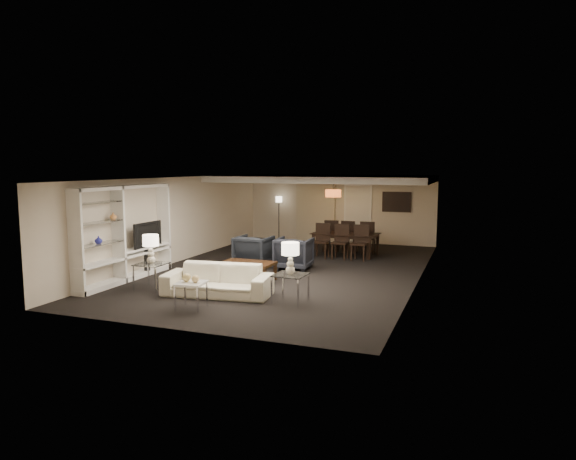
% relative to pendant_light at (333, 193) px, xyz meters
% --- Properties ---
extents(floor, '(11.00, 11.00, 0.00)m').
position_rel_pendant_light_xyz_m(floor, '(-0.30, -3.50, -1.92)').
color(floor, black).
rests_on(floor, ground).
extents(ceiling, '(7.00, 11.00, 0.02)m').
position_rel_pendant_light_xyz_m(ceiling, '(-0.30, -3.50, 0.58)').
color(ceiling, silver).
rests_on(ceiling, ground).
extents(wall_back, '(7.00, 0.02, 2.50)m').
position_rel_pendant_light_xyz_m(wall_back, '(-0.30, 2.00, -0.67)').
color(wall_back, beige).
rests_on(wall_back, ground).
extents(wall_front, '(7.00, 0.02, 2.50)m').
position_rel_pendant_light_xyz_m(wall_front, '(-0.30, -9.00, -0.67)').
color(wall_front, beige).
rests_on(wall_front, ground).
extents(wall_left, '(0.02, 11.00, 2.50)m').
position_rel_pendant_light_xyz_m(wall_left, '(-3.80, -3.50, -0.67)').
color(wall_left, beige).
rests_on(wall_left, ground).
extents(wall_right, '(0.02, 11.00, 2.50)m').
position_rel_pendant_light_xyz_m(wall_right, '(3.20, -3.50, -0.67)').
color(wall_right, beige).
rests_on(wall_right, ground).
extents(ceiling_soffit, '(7.00, 4.00, 0.20)m').
position_rel_pendant_light_xyz_m(ceiling_soffit, '(-0.30, 0.00, 0.48)').
color(ceiling_soffit, silver).
rests_on(ceiling_soffit, ceiling).
extents(curtains, '(1.50, 0.12, 2.40)m').
position_rel_pendant_light_xyz_m(curtains, '(-1.20, 1.92, -0.72)').
color(curtains, beige).
rests_on(curtains, wall_back).
extents(door, '(0.90, 0.05, 2.10)m').
position_rel_pendant_light_xyz_m(door, '(0.40, 1.97, -0.87)').
color(door, silver).
rests_on(door, wall_back).
extents(painting, '(0.95, 0.04, 0.65)m').
position_rel_pendant_light_xyz_m(painting, '(1.80, 1.96, -0.37)').
color(painting, '#142D38').
rests_on(painting, wall_back).
extents(media_unit, '(0.38, 3.40, 2.35)m').
position_rel_pendant_light_xyz_m(media_unit, '(-3.61, -6.10, -0.74)').
color(media_unit, white).
rests_on(media_unit, wall_left).
extents(pendant_light, '(0.52, 0.52, 0.24)m').
position_rel_pendant_light_xyz_m(pendant_light, '(0.00, 0.00, 0.00)').
color(pendant_light, '#D8591E').
rests_on(pendant_light, ceiling_soffit).
extents(sofa, '(2.45, 1.20, 0.69)m').
position_rel_pendant_light_xyz_m(sofa, '(-0.79, -6.65, -1.58)').
color(sofa, beige).
rests_on(sofa, floor).
extents(coffee_table, '(1.31, 0.78, 0.46)m').
position_rel_pendant_light_xyz_m(coffee_table, '(-0.79, -5.05, -1.69)').
color(coffee_table, black).
rests_on(coffee_table, floor).
extents(armchair_left, '(0.95, 0.98, 0.87)m').
position_rel_pendant_light_xyz_m(armchair_left, '(-1.39, -3.35, -1.48)').
color(armchair_left, black).
rests_on(armchair_left, floor).
extents(armchair_right, '(0.98, 1.01, 0.87)m').
position_rel_pendant_light_xyz_m(armchair_right, '(-0.19, -3.35, -1.48)').
color(armchair_right, black).
rests_on(armchair_right, floor).
extents(side_table_left, '(0.66, 0.66, 0.60)m').
position_rel_pendant_light_xyz_m(side_table_left, '(-2.49, -6.65, -1.62)').
color(side_table_left, silver).
rests_on(side_table_left, floor).
extents(side_table_right, '(0.68, 0.68, 0.60)m').
position_rel_pendant_light_xyz_m(side_table_right, '(0.91, -6.65, -1.62)').
color(side_table_right, silver).
rests_on(side_table_right, floor).
extents(table_lamp_left, '(0.38, 0.38, 0.67)m').
position_rel_pendant_light_xyz_m(table_lamp_left, '(-2.49, -6.65, -0.98)').
color(table_lamp_left, beige).
rests_on(table_lamp_left, side_table_left).
extents(table_lamp_right, '(0.40, 0.40, 0.67)m').
position_rel_pendant_light_xyz_m(table_lamp_right, '(0.91, -6.65, -0.98)').
color(table_lamp_right, '#ECE3C7').
rests_on(table_lamp_right, side_table_right).
extents(marble_table, '(0.60, 0.60, 0.54)m').
position_rel_pendant_light_xyz_m(marble_table, '(-0.79, -7.75, -1.65)').
color(marble_table, white).
rests_on(marble_table, floor).
extents(gold_gourd_a, '(0.17, 0.17, 0.17)m').
position_rel_pendant_light_xyz_m(gold_gourd_a, '(-0.89, -7.75, -1.30)').
color(gold_gourd_a, tan).
rests_on(gold_gourd_a, marble_table).
extents(gold_gourd_b, '(0.15, 0.15, 0.15)m').
position_rel_pendant_light_xyz_m(gold_gourd_b, '(-0.69, -7.75, -1.31)').
color(gold_gourd_b, '#E7C27A').
rests_on(gold_gourd_b, marble_table).
extents(television, '(1.11, 0.15, 0.64)m').
position_rel_pendant_light_xyz_m(television, '(-3.58, -5.38, -0.85)').
color(television, black).
rests_on(television, media_unit).
extents(vase_blue, '(0.17, 0.17, 0.18)m').
position_rel_pendant_light_xyz_m(vase_blue, '(-3.61, -7.05, -0.77)').
color(vase_blue, navy).
rests_on(vase_blue, media_unit).
extents(vase_amber, '(0.16, 0.16, 0.17)m').
position_rel_pendant_light_xyz_m(vase_amber, '(-3.61, -6.52, -0.28)').
color(vase_amber, '#D48946').
rests_on(vase_amber, media_unit).
extents(floor_speaker, '(0.12, 0.12, 1.02)m').
position_rel_pendant_light_xyz_m(floor_speaker, '(-3.50, -5.41, -1.41)').
color(floor_speaker, black).
rests_on(floor_speaker, floor).
extents(dining_table, '(2.10, 1.28, 0.71)m').
position_rel_pendant_light_xyz_m(dining_table, '(0.62, -0.77, -1.56)').
color(dining_table, black).
rests_on(dining_table, floor).
extents(chair_nl, '(0.50, 0.50, 1.06)m').
position_rel_pendant_light_xyz_m(chair_nl, '(0.02, -1.42, -1.39)').
color(chair_nl, black).
rests_on(chair_nl, floor).
extents(chair_nm, '(0.50, 0.50, 1.06)m').
position_rel_pendant_light_xyz_m(chair_nm, '(0.62, -1.42, -1.39)').
color(chair_nm, black).
rests_on(chair_nm, floor).
extents(chair_nr, '(0.53, 0.53, 1.06)m').
position_rel_pendant_light_xyz_m(chair_nr, '(1.22, -1.42, -1.39)').
color(chair_nr, black).
rests_on(chair_nr, floor).
extents(chair_fl, '(0.54, 0.54, 1.06)m').
position_rel_pendant_light_xyz_m(chair_fl, '(0.02, -0.12, -1.39)').
color(chair_fl, black).
rests_on(chair_fl, floor).
extents(chair_fm, '(0.54, 0.54, 1.06)m').
position_rel_pendant_light_xyz_m(chair_fm, '(0.62, -0.12, -1.39)').
color(chair_fm, black).
rests_on(chair_fm, floor).
extents(chair_fr, '(0.51, 0.51, 1.06)m').
position_rel_pendant_light_xyz_m(chair_fr, '(1.22, -0.12, -1.39)').
color(chair_fr, black).
rests_on(chair_fr, floor).
extents(floor_lamp, '(0.31, 0.31, 1.67)m').
position_rel_pendant_light_xyz_m(floor_lamp, '(-2.59, 1.70, -1.09)').
color(floor_lamp, black).
rests_on(floor_lamp, floor).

